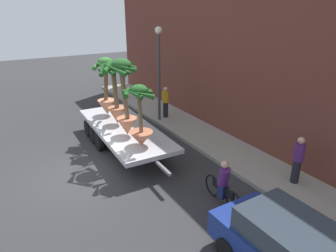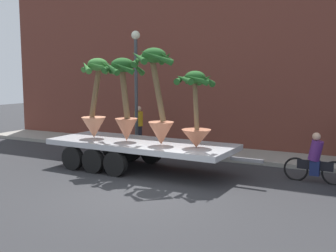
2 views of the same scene
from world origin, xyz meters
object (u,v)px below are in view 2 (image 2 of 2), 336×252
(pedestrian_far_left, at_px, (139,125))
(cyclist, at_px, (315,161))
(flatbed_trailer, at_px, (134,147))
(street_lamp, at_px, (136,74))
(potted_palm_rear, at_px, (96,100))
(potted_palm_middle, at_px, (157,94))
(potted_palm_extra, at_px, (196,113))
(potted_palm_front, at_px, (124,96))

(pedestrian_far_left, bearing_deg, cyclist, -16.85)
(flatbed_trailer, distance_m, street_lamp, 4.13)
(flatbed_trailer, xyz_separation_m, street_lamp, (-1.68, 2.86, 2.46))
(pedestrian_far_left, bearing_deg, potted_palm_rear, -84.19)
(potted_palm_middle, relative_size, potted_palm_extra, 1.31)
(potted_palm_rear, distance_m, street_lamp, 3.05)
(potted_palm_front, distance_m, potted_palm_extra, 2.68)
(potted_palm_middle, height_order, potted_palm_front, potted_palm_middle)
(potted_palm_rear, bearing_deg, potted_palm_middle, -4.04)
(flatbed_trailer, relative_size, potted_palm_middle, 2.41)
(potted_palm_middle, height_order, cyclist, potted_palm_middle)
(potted_palm_extra, xyz_separation_m, pedestrian_far_left, (-4.21, 3.52, -1.00))
(flatbed_trailer, distance_m, cyclist, 5.79)
(potted_palm_front, bearing_deg, potted_palm_rear, 178.10)
(flatbed_trailer, xyz_separation_m, potted_palm_middle, (1.03, -0.23, 1.81))
(potted_palm_middle, distance_m, pedestrian_far_left, 4.86)
(street_lamp, bearing_deg, potted_palm_extra, -36.96)
(potted_palm_rear, bearing_deg, potted_palm_extra, -1.76)
(potted_palm_rear, bearing_deg, potted_palm_front, -1.90)
(potted_palm_rear, distance_m, cyclist, 7.49)
(potted_palm_front, height_order, cyclist, potted_palm_front)
(flatbed_trailer, bearing_deg, potted_palm_extra, -4.09)
(cyclist, bearing_deg, potted_palm_extra, -159.91)
(flatbed_trailer, bearing_deg, street_lamp, 120.52)
(potted_palm_middle, xyz_separation_m, pedestrian_far_left, (-2.91, 3.58, -1.54))
(potted_palm_extra, height_order, pedestrian_far_left, potted_palm_extra)
(potted_palm_extra, height_order, cyclist, potted_palm_extra)
(potted_palm_extra, bearing_deg, street_lamp, 143.04)
(potted_palm_extra, distance_m, street_lamp, 5.17)
(potted_palm_front, bearing_deg, potted_palm_extra, -1.70)
(potted_palm_middle, bearing_deg, pedestrian_far_left, 129.07)
(potted_palm_extra, distance_m, cyclist, 3.83)
(potted_palm_middle, distance_m, potted_palm_extra, 1.41)
(potted_palm_extra, relative_size, pedestrian_far_left, 1.37)
(cyclist, distance_m, pedestrian_far_left, 7.92)
(flatbed_trailer, height_order, potted_palm_extra, potted_palm_extra)
(potted_palm_rear, bearing_deg, cyclist, 8.72)
(flatbed_trailer, distance_m, potted_palm_middle, 2.09)
(potted_palm_extra, bearing_deg, pedestrian_far_left, 140.14)
(potted_palm_front, xyz_separation_m, cyclist, (5.99, 1.15, -1.83))
(flatbed_trailer, distance_m, pedestrian_far_left, 3.85)
(potted_palm_middle, relative_size, cyclist, 1.66)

